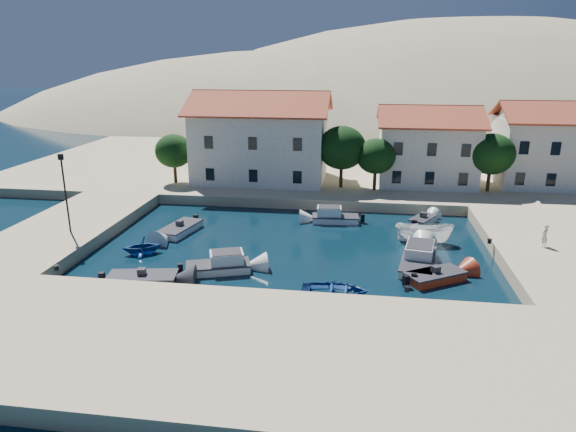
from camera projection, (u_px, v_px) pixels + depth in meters
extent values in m
plane|color=black|center=(271.00, 304.00, 30.89)|extent=(400.00, 400.00, 0.00)
cube|color=#C5AE87|center=(250.00, 351.00, 25.07)|extent=(52.00, 12.00, 1.00)
cube|color=#C5AE87|center=(571.00, 254.00, 37.41)|extent=(11.00, 20.00, 1.00)
cube|color=#C5AE87|center=(68.00, 229.00, 42.76)|extent=(8.00, 20.00, 1.00)
cube|color=#C5AE87|center=(337.00, 167.00, 66.36)|extent=(80.00, 36.00, 1.00)
ellipsoid|color=tan|center=(305.00, 185.00, 142.13)|extent=(198.00, 126.00, 72.00)
ellipsoid|color=tan|center=(458.00, 190.00, 156.43)|extent=(220.00, 176.00, 99.00)
cube|color=beige|center=(261.00, 146.00, 56.73)|extent=(14.00, 9.00, 7.50)
pyramid|color=maroon|center=(260.00, 101.00, 55.28)|extent=(14.70, 9.45, 2.20)
cube|color=beige|center=(427.00, 153.00, 55.39)|extent=(10.00, 8.00, 6.50)
pyramid|color=maroon|center=(430.00, 114.00, 54.15)|extent=(10.50, 8.40, 1.80)
cube|color=beige|center=(541.00, 152.00, 54.63)|extent=(9.00, 8.00, 7.00)
pyramid|color=maroon|center=(547.00, 110.00, 53.32)|extent=(9.45, 8.40, 1.80)
cylinder|color=#382314|center=(175.00, 171.00, 55.86)|extent=(0.36, 0.36, 2.50)
ellipsoid|color=black|center=(174.00, 151.00, 55.19)|extent=(4.00, 4.00, 3.60)
cylinder|color=#382314|center=(341.00, 173.00, 53.82)|extent=(0.36, 0.36, 3.00)
ellipsoid|color=black|center=(342.00, 148.00, 53.02)|extent=(5.00, 5.00, 4.50)
cylinder|color=#382314|center=(375.00, 178.00, 52.95)|extent=(0.36, 0.36, 2.50)
ellipsoid|color=black|center=(376.00, 156.00, 52.28)|extent=(4.00, 4.00, 3.60)
cylinder|color=#382314|center=(489.00, 178.00, 52.30)|extent=(0.36, 0.36, 2.75)
ellipsoid|color=black|center=(492.00, 154.00, 51.56)|extent=(4.60, 4.60, 4.14)
cylinder|color=black|center=(66.00, 195.00, 39.62)|extent=(0.14, 0.14, 6.00)
cube|color=black|center=(61.00, 157.00, 38.72)|extent=(0.35, 0.25, 0.45)
cylinder|color=black|center=(56.00, 268.00, 33.24)|extent=(0.36, 0.36, 0.30)
cylinder|color=black|center=(407.00, 289.00, 30.22)|extent=(0.36, 0.36, 0.30)
cylinder|color=black|center=(490.00, 241.00, 38.00)|extent=(0.36, 0.36, 0.30)
cube|color=#302F33|center=(142.00, 280.00, 33.65)|extent=(4.63, 2.66, 0.90)
cube|color=#302F33|center=(142.00, 275.00, 33.55)|extent=(4.74, 2.72, 0.10)
cube|color=#302F33|center=(142.00, 272.00, 33.49)|extent=(0.58, 0.58, 0.50)
cube|color=white|center=(218.00, 268.00, 35.48)|extent=(4.63, 3.12, 0.90)
cube|color=#302F33|center=(218.00, 264.00, 35.38)|extent=(4.74, 3.19, 0.10)
cube|color=white|center=(218.00, 259.00, 35.27)|extent=(2.64, 2.20, 0.90)
imported|color=navy|center=(335.00, 294.00, 32.16)|extent=(4.17, 2.99, 0.86)
cube|color=maroon|center=(435.00, 277.00, 34.05)|extent=(4.27, 3.60, 0.90)
cube|color=#302F33|center=(435.00, 273.00, 33.95)|extent=(4.36, 3.68, 0.10)
cube|color=#302F33|center=(436.00, 270.00, 33.88)|extent=(0.69, 0.69, 0.50)
cube|color=white|center=(418.00, 263.00, 36.40)|extent=(3.13, 5.72, 0.90)
cube|color=#302F33|center=(418.00, 259.00, 36.30)|extent=(3.20, 5.85, 0.10)
cube|color=white|center=(419.00, 254.00, 36.19)|extent=(2.35, 3.15, 0.90)
imported|color=white|center=(423.00, 242.00, 41.14)|extent=(4.66, 2.01, 1.76)
cube|color=white|center=(423.00, 221.00, 45.60)|extent=(2.78, 3.39, 0.90)
cube|color=#302F33|center=(423.00, 217.00, 45.51)|extent=(2.84, 3.47, 0.10)
cube|color=#302F33|center=(423.00, 215.00, 45.44)|extent=(0.68, 0.68, 0.50)
imported|color=navy|center=(143.00, 254.00, 38.79)|extent=(3.66, 3.48, 1.51)
cube|color=white|center=(180.00, 230.00, 43.36)|extent=(2.84, 4.71, 0.90)
cube|color=#302F33|center=(180.00, 226.00, 43.26)|extent=(2.90, 4.81, 0.10)
cube|color=#302F33|center=(180.00, 223.00, 43.20)|extent=(0.59, 0.59, 0.50)
cube|color=white|center=(335.00, 219.00, 46.04)|extent=(4.14, 1.96, 0.90)
cube|color=#302F33|center=(335.00, 216.00, 45.94)|extent=(4.23, 2.00, 0.10)
cube|color=white|center=(336.00, 212.00, 45.83)|extent=(2.22, 1.59, 0.90)
imported|color=beige|center=(545.00, 236.00, 37.19)|extent=(0.72, 0.69, 1.67)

